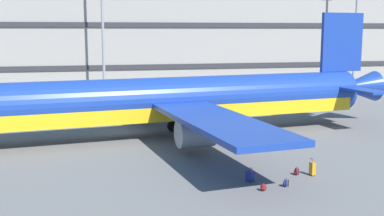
% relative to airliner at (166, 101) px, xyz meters
% --- Properties ---
extents(ground_plane, '(600.00, 600.00, 0.00)m').
position_rel_airliner_xyz_m(ground_plane, '(-3.40, 1.04, -2.86)').
color(ground_plane, slate).
extents(terminal_structure, '(162.37, 21.78, 18.74)m').
position_rel_airliner_xyz_m(terminal_structure, '(-3.40, 45.64, 6.51)').
color(terminal_structure, gray).
rests_on(terminal_structure, ground_plane).
extents(airliner, '(41.19, 33.56, 10.07)m').
position_rel_airliner_xyz_m(airliner, '(0.00, 0.00, 0.00)').
color(airliner, navy).
rests_on(airliner, ground_plane).
extents(light_mast_left, '(1.80, 0.50, 20.39)m').
position_rel_airliner_xyz_m(light_mast_left, '(-3.64, 29.69, 9.01)').
color(light_mast_left, gray).
rests_on(light_mast_left, ground_plane).
extents(light_mast_center_left, '(1.80, 0.50, 19.71)m').
position_rel_airliner_xyz_m(light_mast_center_left, '(34.45, 29.69, 8.66)').
color(light_mast_center_left, gray).
rests_on(light_mast_center_left, ground_plane).
extents(suitcase_upright, '(0.27, 0.39, 1.03)m').
position_rel_airliner_xyz_m(suitcase_upright, '(6.53, -12.76, -2.43)').
color(suitcase_upright, orange).
rests_on(suitcase_upright, ground_plane).
extents(suitcase_scuffed, '(0.44, 0.51, 0.80)m').
position_rel_airliner_xyz_m(suitcase_scuffed, '(2.53, -13.11, -2.50)').
color(suitcase_scuffed, navy).
rests_on(suitcase_scuffed, ground_plane).
extents(backpack_orange, '(0.31, 0.40, 0.51)m').
position_rel_airliner_xyz_m(backpack_orange, '(5.65, -12.47, -2.63)').
color(backpack_orange, maroon).
rests_on(backpack_orange, ground_plane).
extents(backpack_teal, '(0.40, 0.36, 0.50)m').
position_rel_airliner_xyz_m(backpack_teal, '(4.14, -14.39, -2.64)').
color(backpack_teal, navy).
rests_on(backpack_teal, ground_plane).
extents(backpack_navy, '(0.42, 0.40, 0.46)m').
position_rel_airliner_xyz_m(backpack_navy, '(2.70, -14.79, -2.66)').
color(backpack_navy, maroon).
rests_on(backpack_navy, ground_plane).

